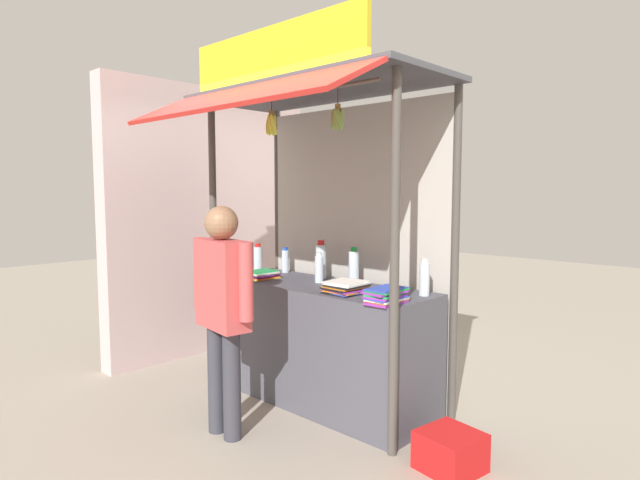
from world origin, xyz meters
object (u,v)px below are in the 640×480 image
water_bottle_right (321,260)px  magazine_stack_mid_right (263,275)px  banana_bunch_leftmost (338,119)px  vendor_person (223,299)px  water_bottle_far_right (285,261)px  magazine_stack_center (346,287)px  water_bottle_left (258,259)px  water_bottle_back_right (424,278)px  magazine_stack_front_left (386,296)px  banana_bunch_rightmost (272,124)px  water_bottle_rear_center (319,269)px  plastic_crate (450,451)px  water_bottle_back_left (354,266)px

water_bottle_right → magazine_stack_mid_right: 0.50m
banana_bunch_leftmost → vendor_person: size_ratio=0.17×
water_bottle_far_right → magazine_stack_center: water_bottle_far_right is taller
water_bottle_left → water_bottle_back_right: (1.61, 0.15, -0.00)m
magazine_stack_front_left → banana_bunch_rightmost: bearing=-165.8°
water_bottle_rear_center → water_bottle_right: (-0.13, 0.17, 0.04)m
banana_bunch_rightmost → plastic_crate: bearing=7.6°
water_bottle_left → water_bottle_far_right: water_bottle_left is taller
magazine_stack_mid_right → vendor_person: 0.91m
water_bottle_back_right → magazine_stack_front_left: water_bottle_back_right is taller
water_bottle_left → water_bottle_back_left: size_ratio=0.93×
magazine_stack_center → vendor_person: 0.87m
water_bottle_right → magazine_stack_front_left: water_bottle_right is taller
water_bottle_back_left → vendor_person: (-0.21, -1.11, -0.13)m
magazine_stack_front_left → plastic_crate: bearing=-3.9°
magazine_stack_mid_right → plastic_crate: 2.03m
water_bottle_far_right → vendor_person: (0.60, -1.13, -0.10)m
magazine_stack_front_left → magazine_stack_mid_right: magazine_stack_front_left is taller
water_bottle_far_right → vendor_person: 1.28m
water_bottle_back_right → banana_bunch_rightmost: (-0.90, -0.61, 1.08)m
water_bottle_left → plastic_crate: 2.30m
magazine_stack_mid_right → banana_bunch_leftmost: (1.10, -0.31, 1.15)m
magazine_stack_mid_right → water_bottle_left: bearing=147.5°
magazine_stack_mid_right → plastic_crate: magazine_stack_mid_right is taller
water_bottle_rear_center → water_bottle_back_right: 0.91m
water_bottle_back_right → magazine_stack_mid_right: bearing=-167.8°
water_bottle_rear_center → water_bottle_back_right: size_ratio=0.93×
plastic_crate → water_bottle_rear_center: bearing=167.3°
plastic_crate → water_bottle_back_right: bearing=137.7°
magazine_stack_front_left → water_bottle_rear_center: bearing=162.3°
water_bottle_rear_center → water_bottle_far_right: 0.61m
water_bottle_rear_center → banana_bunch_leftmost: (0.62, -0.49, 1.07)m
water_bottle_back_left → banana_bunch_leftmost: bearing=-58.6°
magazine_stack_mid_right → plastic_crate: (1.84, -0.13, -0.85)m
water_bottle_back_right → banana_bunch_rightmost: bearing=-146.1°
magazine_stack_front_left → banana_bunch_rightmost: size_ratio=1.17×
water_bottle_back_left → water_bottle_far_right: (-0.81, 0.02, -0.03)m
water_bottle_right → vendor_person: size_ratio=0.20×
vendor_person → water_bottle_back_left: bearing=-92.2°
water_bottle_far_right → banana_bunch_rightmost: size_ratio=0.90×
banana_bunch_rightmost → plastic_crate: size_ratio=0.76×
magazine_stack_center → water_bottle_right: bearing=148.2°
magazine_stack_center → magazine_stack_mid_right: bearing=179.2°
water_bottle_right → vendor_person: (0.14, -1.12, -0.14)m
water_bottle_rear_center → magazine_stack_mid_right: size_ratio=0.89×
magazine_stack_center → plastic_crate: (0.92, -0.11, -0.86)m
water_bottle_rear_center → banana_bunch_rightmost: banana_bunch_rightmost is taller
water_bottle_back_right → plastic_crate: water_bottle_back_right is taller
water_bottle_right → vendor_person: vendor_person is taller
water_bottle_left → magazine_stack_center: water_bottle_left is taller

